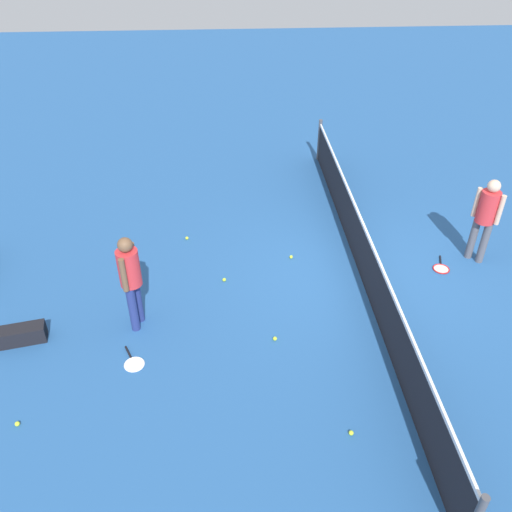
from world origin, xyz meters
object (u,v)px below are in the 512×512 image
Objects in this scene: tennis_racket_near_player at (134,363)px; tennis_ball_near_player at (187,238)px; tennis_racket_far_player at (441,268)px; tennis_ball_baseline at (275,339)px; player_near_side at (130,276)px; tennis_ball_by_net at (291,257)px; tennis_ball_stray_right at (17,424)px; tennis_ball_midcourt at (224,280)px; player_far_side at (486,214)px; tennis_ball_stray_left at (351,433)px; equipment_bag at (22,335)px.

tennis_racket_near_player is 3.44m from tennis_ball_near_player.
tennis_ball_baseline reaches higher than tennis_racket_far_player.
player_near_side reaches higher than tennis_ball_by_net.
tennis_ball_stray_right is at bearing -48.78° from tennis_ball_by_net.
tennis_ball_midcourt is (0.13, -4.10, 0.02)m from tennis_racket_far_player.
player_far_side reaches higher than tennis_racket_near_player.
tennis_ball_stray_left is at bearing 26.23° from tennis_ball_near_player.
player_near_side is 25.76× the size of tennis_ball_near_player.
tennis_ball_baseline is at bearing -62.72° from tennis_racket_far_player.
tennis_ball_baseline is 1.00× the size of tennis_ball_stray_left.
tennis_racket_far_player is 9.20× the size of tennis_ball_baseline.
tennis_ball_stray_right is at bearing -95.39° from tennis_ball_stray_left.
tennis_ball_near_player reaches higher than tennis_racket_near_player.
tennis_ball_stray_left is at bearing 25.69° from tennis_ball_midcourt.
tennis_racket_near_player and tennis_racket_far_player have the same top height.
tennis_racket_near_player is 0.99× the size of tennis_racket_far_player.
tennis_racket_near_player is 1.75m from tennis_ball_stray_right.
player_far_side reaches higher than tennis_ball_stray_left.
tennis_racket_far_player is at bearing 117.28° from tennis_ball_baseline.
tennis_ball_stray_right is (3.61, -4.12, 0.00)m from tennis_ball_by_net.
player_near_side is 2.03m from tennis_ball_midcourt.
tennis_ball_midcourt is 1.00× the size of tennis_ball_stray_left.
player_far_side is 2.02× the size of equipment_bag.
tennis_ball_near_player is (-1.03, -5.56, -0.98)m from player_far_side.
player_far_side is at bearing 103.16° from player_near_side.
tennis_ball_by_net is at bearing 68.92° from tennis_ball_near_player.
player_near_side is 2.48m from tennis_ball_baseline.
tennis_racket_far_player is at bearing 91.85° from tennis_ball_midcourt.
tennis_racket_far_player is 9.20× the size of tennis_ball_midcourt.
tennis_racket_near_player is at bearing -35.67° from tennis_ball_midcourt.
tennis_ball_stray_left reaches higher than tennis_racket_far_player.
player_near_side reaches higher than tennis_ball_midcourt.
player_near_side reaches higher than tennis_racket_near_player.
tennis_ball_baseline and tennis_ball_stray_left have the same top height.
tennis_ball_stray_right is at bearing -54.15° from tennis_racket_near_player.
tennis_ball_stray_left is (3.53, -2.46, 0.02)m from tennis_racket_far_player.
tennis_ball_near_player is at bearing -111.08° from tennis_ball_by_net.
tennis_ball_by_net is 1.00× the size of tennis_ball_stray_left.
player_near_side is 1.00× the size of player_far_side.
tennis_racket_near_player is 9.09× the size of tennis_ball_stray_right.
player_near_side is at bearing -15.46° from tennis_ball_near_player.
tennis_ball_near_player is 0.08× the size of equipment_bag.
equipment_bag is (1.98, -4.51, 0.11)m from tennis_ball_by_net.
equipment_bag is (1.75, -8.03, -0.87)m from player_far_side.
tennis_racket_near_player is 2.40m from tennis_ball_midcourt.
tennis_ball_baseline is at bearing 76.99° from player_near_side.
tennis_ball_midcourt reaches higher than tennis_racket_near_player.
tennis_ball_midcourt is at bearing 126.59° from player_near_side.
player_near_side is 25.76× the size of tennis_ball_by_net.
tennis_ball_stray_right is (2.97, -2.82, 0.00)m from tennis_ball_midcourt.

